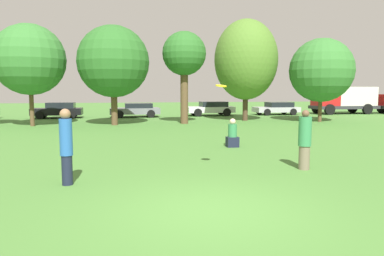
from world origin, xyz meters
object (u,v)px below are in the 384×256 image
(frisbee, at_px, (221,86))
(tree_3, at_px, (184,55))
(person_catcher, at_px, (305,140))
(tree_4, at_px, (246,60))
(parked_car_black, at_px, (58,110))
(person_thrower, at_px, (66,145))
(bystander_sitting, at_px, (232,135))
(tree_1, at_px, (30,60))
(tree_2, at_px, (113,62))
(delivery_truck_red, at_px, (346,99))
(parked_car_grey, at_px, (136,110))
(tree_5, at_px, (321,70))
(parked_car_silver, at_px, (277,108))
(parked_car_white, at_px, (211,108))

(frisbee, bearing_deg, tree_3, 84.68)
(person_catcher, distance_m, frisbee, 2.90)
(tree_4, bearing_deg, parked_car_black, 160.46)
(person_thrower, relative_size, tree_3, 0.30)
(bystander_sitting, distance_m, tree_1, 14.73)
(tree_2, bearing_deg, person_catcher, -68.39)
(delivery_truck_red, bearing_deg, tree_3, 22.41)
(parked_car_grey, bearing_deg, person_catcher, 99.86)
(tree_2, distance_m, tree_3, 4.61)
(tree_2, distance_m, parked_car_grey, 7.69)
(person_thrower, xyz_separation_m, parked_car_grey, (2.19, 21.64, -0.32))
(tree_1, relative_size, parked_car_black, 1.62)
(bystander_sitting, bearing_deg, frisbee, -110.55)
(frisbee, distance_m, parked_car_black, 22.71)
(tree_1, bearing_deg, tree_2, -2.47)
(bystander_sitting, xyz_separation_m, tree_4, (4.52, 11.88, 3.97))
(tree_2, bearing_deg, tree_5, -0.50)
(person_thrower, xyz_separation_m, parked_car_black, (-3.97, 21.70, -0.29))
(frisbee, bearing_deg, bystander_sitting, 69.45)
(bystander_sitting, bearing_deg, tree_5, 46.57)
(tree_2, relative_size, tree_3, 1.04)
(parked_car_silver, height_order, delivery_truck_red, delivery_truck_red)
(tree_3, bearing_deg, parked_car_grey, 115.08)
(person_catcher, height_order, bystander_sitting, person_catcher)
(tree_1, distance_m, tree_4, 14.51)
(tree_2, height_order, parked_car_black, tree_2)
(person_catcher, relative_size, delivery_truck_red, 0.27)
(person_catcher, bearing_deg, tree_5, -126.16)
(tree_5, relative_size, parked_car_silver, 1.44)
(tree_1, bearing_deg, person_thrower, -73.84)
(parked_car_white, bearing_deg, tree_1, 27.07)
(person_catcher, height_order, parked_car_black, person_catcher)
(tree_1, height_order, tree_4, tree_4)
(person_thrower, bearing_deg, parked_car_silver, 51.11)
(parked_car_black, xyz_separation_m, delivery_truck_red, (25.92, 0.77, 0.72))
(tree_2, height_order, parked_car_white, tree_2)
(parked_car_black, distance_m, parked_car_grey, 6.16)
(tree_1, relative_size, parked_car_grey, 1.53)
(parked_car_white, bearing_deg, tree_3, 62.40)
(tree_2, height_order, delivery_truck_red, tree_2)
(tree_4, relative_size, delivery_truck_red, 1.17)
(frisbee, distance_m, parked_car_silver, 24.59)
(person_catcher, bearing_deg, frisbee, -2.52)
(person_catcher, distance_m, tree_1, 18.39)
(bystander_sitting, distance_m, delivery_truck_red, 24.12)
(parked_car_grey, bearing_deg, tree_5, 150.46)
(tree_1, height_order, parked_car_black, tree_1)
(parked_car_white, height_order, delivery_truck_red, delivery_truck_red)
(person_thrower, xyz_separation_m, bystander_sitting, (5.51, 4.85, -0.48))
(parked_car_black, bearing_deg, bystander_sitting, 118.08)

